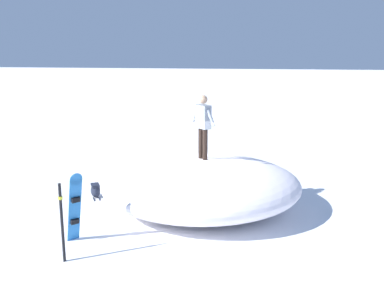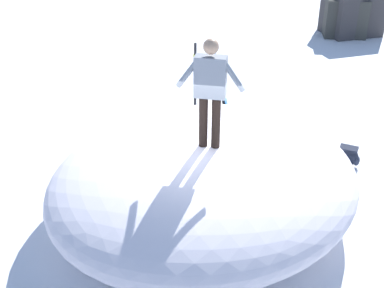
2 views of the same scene
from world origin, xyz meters
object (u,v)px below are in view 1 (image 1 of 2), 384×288
at_px(snowboarder_standing, 203,122).
at_px(backpack_near, 95,190).
at_px(snowboard_primary_upright, 75,206).
at_px(trail_marker_pole, 62,221).

height_order(snowboarder_standing, backpack_near, snowboarder_standing).
relative_size(snowboarder_standing, snowboard_primary_upright, 1.04).
distance_m(snowboarder_standing, snowboard_primary_upright, 4.06).
distance_m(snowboarder_standing, trail_marker_pole, 4.63).
bearing_deg(backpack_near, trail_marker_pole, -73.71).
relative_size(snowboard_primary_upright, trail_marker_pole, 1.00).
distance_m(snowboard_primary_upright, backpack_near, 3.24).
height_order(backpack_near, trail_marker_pole, trail_marker_pole).
relative_size(backpack_near, trail_marker_pole, 0.37).
height_order(snowboard_primary_upright, backpack_near, snowboard_primary_upright).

